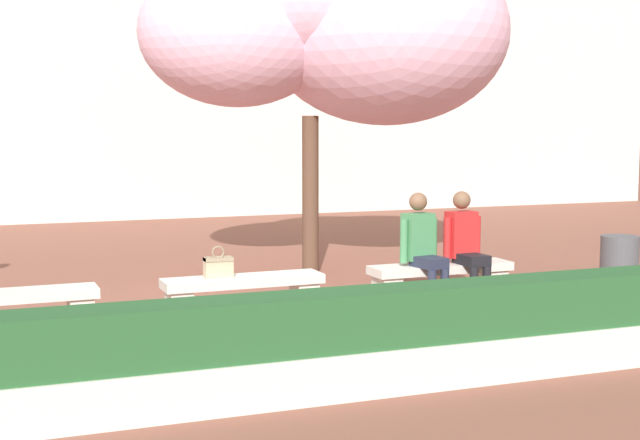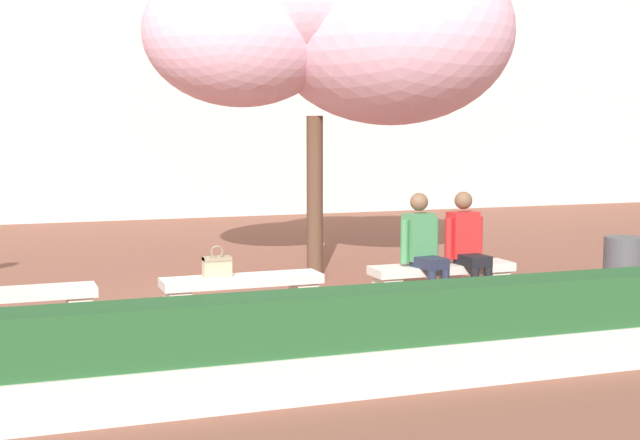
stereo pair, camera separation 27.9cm
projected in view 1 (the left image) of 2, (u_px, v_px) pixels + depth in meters
ground_plane at (244, 317)px, 9.60m from camera, size 100.00×100.00×0.00m
building_facade at (95, 48)px, 20.52m from camera, size 28.00×4.00×7.63m
stone_bench_west_end at (7, 306)px, 8.72m from camera, size 1.75×0.45×0.45m
stone_bench_near_west at (243, 290)px, 9.57m from camera, size 1.75×0.45×0.45m
stone_bench_center at (441, 276)px, 10.42m from camera, size 1.75×0.45×0.45m
person_seated_left at (422, 244)px, 10.23m from camera, size 0.50×0.72×1.29m
person_seated_right at (466, 242)px, 10.43m from camera, size 0.51×0.70×1.29m
handbag at (218, 265)px, 9.47m from camera, size 0.30×0.15×0.34m
cherry_tree_main at (335, 26)px, 11.88m from camera, size 4.98×3.22×4.63m
planter_hedge_foreground at (347, 344)px, 6.88m from camera, size 9.68×0.50×0.80m
trash_bin at (619, 269)px, 10.40m from camera, size 0.44×0.44×0.78m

